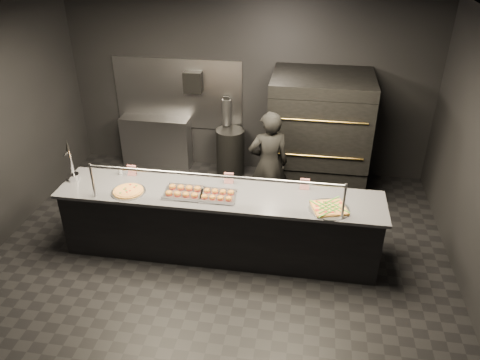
{
  "coord_description": "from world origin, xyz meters",
  "views": [
    {
      "loc": [
        1.05,
        -4.88,
        3.95
      ],
      "look_at": [
        0.23,
        0.2,
        1.02
      ],
      "focal_mm": 35.0,
      "sensor_mm": 36.0,
      "label": 1
    }
  ],
  "objects_px": {
    "towel_dispenser": "(193,82)",
    "slider_tray_b": "(218,195)",
    "service_counter": "(220,224)",
    "worker": "(268,164)",
    "trash_bin": "(230,152)",
    "fire_extinguisher": "(226,112)",
    "slider_tray_a": "(183,192)",
    "beer_tap": "(72,169)",
    "round_pizza": "(128,191)",
    "square_pizza": "(329,208)",
    "pizza_oven": "(318,135)",
    "prep_shelf": "(157,142)"
  },
  "relations": [
    {
      "from": "square_pizza",
      "to": "worker",
      "type": "bearing_deg",
      "value": 124.45
    },
    {
      "from": "trash_bin",
      "to": "pizza_oven",
      "type": "bearing_deg",
      "value": -12.32
    },
    {
      "from": "fire_extinguisher",
      "to": "slider_tray_b",
      "type": "bearing_deg",
      "value": -81.92
    },
    {
      "from": "fire_extinguisher",
      "to": "pizza_oven",
      "type": "bearing_deg",
      "value": -17.89
    },
    {
      "from": "round_pizza",
      "to": "slider_tray_a",
      "type": "xyz_separation_m",
      "value": [
        0.69,
        0.07,
        0.01
      ]
    },
    {
      "from": "service_counter",
      "to": "worker",
      "type": "distance_m",
      "value": 1.25
    },
    {
      "from": "square_pizza",
      "to": "worker",
      "type": "distance_m",
      "value": 1.5
    },
    {
      "from": "towel_dispenser",
      "to": "worker",
      "type": "distance_m",
      "value": 2.06
    },
    {
      "from": "prep_shelf",
      "to": "square_pizza",
      "type": "distance_m",
      "value": 3.88
    },
    {
      "from": "towel_dispenser",
      "to": "beer_tap",
      "type": "bearing_deg",
      "value": -114.09
    },
    {
      "from": "towel_dispenser",
      "to": "worker",
      "type": "xyz_separation_m",
      "value": [
        1.41,
        -1.31,
        -0.74
      ]
    },
    {
      "from": "round_pizza",
      "to": "trash_bin",
      "type": "xyz_separation_m",
      "value": [
        0.87,
        2.37,
        -0.53
      ]
    },
    {
      "from": "slider_tray_b",
      "to": "worker",
      "type": "xyz_separation_m",
      "value": [
        0.51,
        1.17,
        -0.14
      ]
    },
    {
      "from": "service_counter",
      "to": "fire_extinguisher",
      "type": "distance_m",
      "value": 2.5
    },
    {
      "from": "beer_tap",
      "to": "round_pizza",
      "type": "distance_m",
      "value": 0.86
    },
    {
      "from": "worker",
      "to": "fire_extinguisher",
      "type": "bearing_deg",
      "value": -74.08
    },
    {
      "from": "slider_tray_a",
      "to": "beer_tap",
      "type": "bearing_deg",
      "value": 175.55
    },
    {
      "from": "trash_bin",
      "to": "slider_tray_b",
      "type": "bearing_deg",
      "value": -83.58
    },
    {
      "from": "prep_shelf",
      "to": "slider_tray_b",
      "type": "relative_size",
      "value": 2.55
    },
    {
      "from": "fire_extinguisher",
      "to": "square_pizza",
      "type": "height_order",
      "value": "fire_extinguisher"
    },
    {
      "from": "slider_tray_a",
      "to": "slider_tray_b",
      "type": "height_order",
      "value": "slider_tray_a"
    },
    {
      "from": "service_counter",
      "to": "slider_tray_b",
      "type": "height_order",
      "value": "service_counter"
    },
    {
      "from": "beer_tap",
      "to": "pizza_oven",
      "type": "bearing_deg",
      "value": 30.54
    },
    {
      "from": "towel_dispenser",
      "to": "slider_tray_b",
      "type": "bearing_deg",
      "value": -69.98
    },
    {
      "from": "towel_dispenser",
      "to": "trash_bin",
      "type": "xyz_separation_m",
      "value": [
        0.64,
        -0.17,
        -1.15
      ]
    },
    {
      "from": "towel_dispenser",
      "to": "trash_bin",
      "type": "distance_m",
      "value": 1.33
    },
    {
      "from": "prep_shelf",
      "to": "trash_bin",
      "type": "relative_size",
      "value": 1.48
    },
    {
      "from": "towel_dispenser",
      "to": "slider_tray_b",
      "type": "height_order",
      "value": "towel_dispenser"
    },
    {
      "from": "pizza_oven",
      "to": "fire_extinguisher",
      "type": "bearing_deg",
      "value": 162.11
    },
    {
      "from": "slider_tray_a",
      "to": "trash_bin",
      "type": "height_order",
      "value": "slider_tray_a"
    },
    {
      "from": "prep_shelf",
      "to": "trash_bin",
      "type": "distance_m",
      "value": 1.35
    },
    {
      "from": "towel_dispenser",
      "to": "slider_tray_b",
      "type": "xyz_separation_m",
      "value": [
        0.9,
        -2.48,
        -0.6
      ]
    },
    {
      "from": "slider_tray_b",
      "to": "worker",
      "type": "bearing_deg",
      "value": 66.69
    },
    {
      "from": "fire_extinguisher",
      "to": "round_pizza",
      "type": "distance_m",
      "value": 2.67
    },
    {
      "from": "slider_tray_a",
      "to": "slider_tray_b",
      "type": "xyz_separation_m",
      "value": [
        0.44,
        -0.01,
        -0.0
      ]
    },
    {
      "from": "towel_dispenser",
      "to": "slider_tray_a",
      "type": "distance_m",
      "value": 2.58
    },
    {
      "from": "square_pizza",
      "to": "trash_bin",
      "type": "relative_size",
      "value": 0.6
    },
    {
      "from": "prep_shelf",
      "to": "slider_tray_b",
      "type": "height_order",
      "value": "slider_tray_b"
    },
    {
      "from": "service_counter",
      "to": "worker",
      "type": "height_order",
      "value": "worker"
    },
    {
      "from": "prep_shelf",
      "to": "round_pizza",
      "type": "distance_m",
      "value": 2.56
    },
    {
      "from": "slider_tray_b",
      "to": "trash_bin",
      "type": "height_order",
      "value": "slider_tray_b"
    },
    {
      "from": "service_counter",
      "to": "beer_tap",
      "type": "distance_m",
      "value": 2.05
    },
    {
      "from": "trash_bin",
      "to": "worker",
      "type": "relative_size",
      "value": 0.5
    },
    {
      "from": "trash_bin",
      "to": "fire_extinguisher",
      "type": "bearing_deg",
      "value": 117.24
    },
    {
      "from": "round_pizza",
      "to": "slider_tray_a",
      "type": "bearing_deg",
      "value": 6.09
    },
    {
      "from": "round_pizza",
      "to": "trash_bin",
      "type": "bearing_deg",
      "value": 69.82
    },
    {
      "from": "round_pizza",
      "to": "square_pizza",
      "type": "bearing_deg",
      "value": 0.0
    },
    {
      "from": "pizza_oven",
      "to": "trash_bin",
      "type": "xyz_separation_m",
      "value": [
        -1.46,
        0.32,
        -0.56
      ]
    },
    {
      "from": "beer_tap",
      "to": "worker",
      "type": "bearing_deg",
      "value": 22.98
    },
    {
      "from": "pizza_oven",
      "to": "beer_tap",
      "type": "height_order",
      "value": "pizza_oven"
    }
  ]
}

